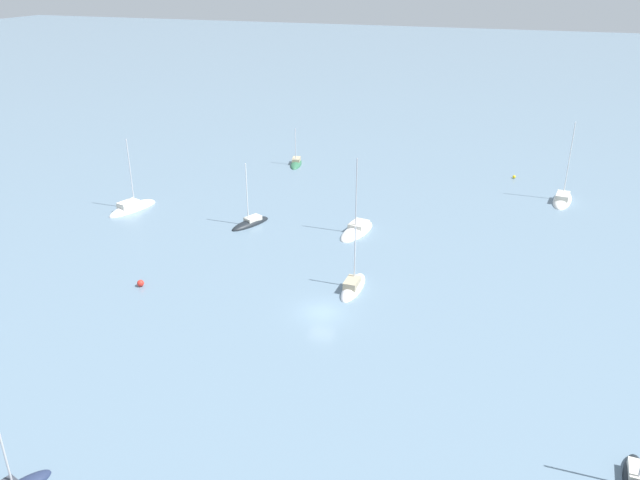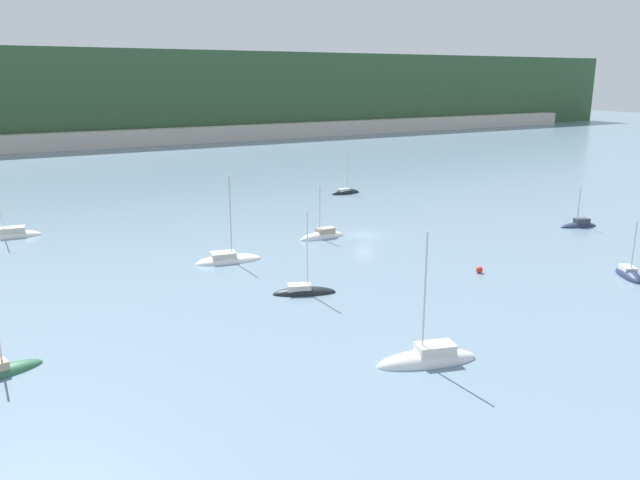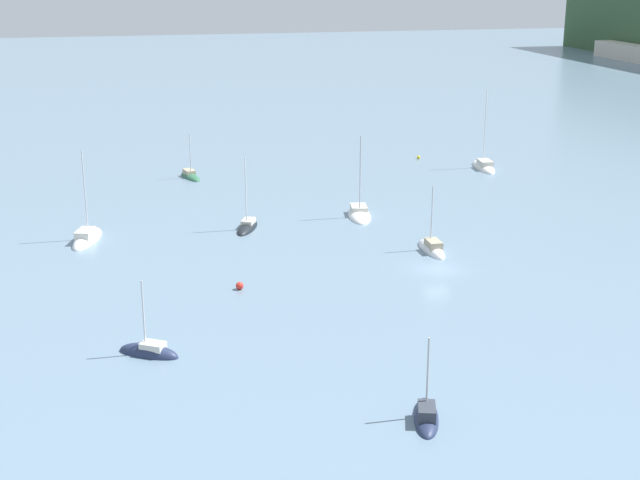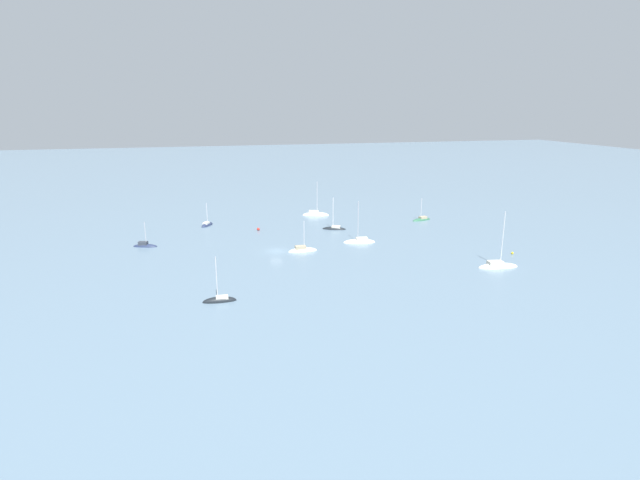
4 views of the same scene
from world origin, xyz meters
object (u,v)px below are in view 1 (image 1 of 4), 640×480
at_px(sailboat_6, 562,200).
at_px(mooring_buoy_1, 141,283).
at_px(sailboat_1, 132,209).
at_px(sailboat_2, 296,164).
at_px(sailboat_5, 251,224).
at_px(sailboat_7, 353,288).
at_px(sailboat_8, 357,231).
at_px(mooring_buoy_0, 514,177).

xyz_separation_m(sailboat_6, mooring_buoy_1, (41.82, -42.08, 0.23)).
height_order(sailboat_1, sailboat_6, sailboat_6).
relative_size(sailboat_1, sailboat_2, 1.59).
relative_size(sailboat_2, sailboat_5, 0.76).
xyz_separation_m(sailboat_5, sailboat_7, (12.44, 17.53, 0.01)).
xyz_separation_m(sailboat_2, sailboat_8, (24.49, 17.69, -0.00)).
bearing_deg(sailboat_6, sailboat_7, 155.80).
bearing_deg(sailboat_7, sailboat_6, -30.49).
distance_m(mooring_buoy_0, mooring_buoy_1, 61.15).
distance_m(sailboat_2, sailboat_7, 44.58).
height_order(mooring_buoy_0, mooring_buoy_1, mooring_buoy_1).
bearing_deg(mooring_buoy_1, sailboat_5, 169.11).
xyz_separation_m(sailboat_7, mooring_buoy_0, (-43.37, 13.74, 0.14)).
bearing_deg(sailboat_6, sailboat_5, 127.04).
bearing_deg(mooring_buoy_1, mooring_buoy_0, 145.12).
relative_size(sailboat_5, sailboat_7, 1.17).
bearing_deg(mooring_buoy_1, sailboat_2, -179.69).
distance_m(sailboat_2, mooring_buoy_1, 45.88).
xyz_separation_m(sailboat_1, sailboat_7, (11.90, 35.13, -0.01)).
bearing_deg(sailboat_5, sailboat_2, -148.63).
bearing_deg(sailboat_1, sailboat_8, -68.55).
xyz_separation_m(sailboat_1, sailboat_5, (-0.54, 17.60, -0.02)).
relative_size(sailboat_8, mooring_buoy_1, 14.64).
bearing_deg(mooring_buoy_1, sailboat_1, -143.38).
distance_m(sailboat_1, sailboat_5, 17.61).
relative_size(sailboat_6, mooring_buoy_0, 23.75).
bearing_deg(mooring_buoy_1, sailboat_6, 134.83).
bearing_deg(mooring_buoy_0, sailboat_8, -31.32).
bearing_deg(sailboat_7, sailboat_2, 29.06).
distance_m(sailboat_2, mooring_buoy_0, 35.47).
height_order(sailboat_6, mooring_buoy_1, sailboat_6).
height_order(sailboat_6, sailboat_7, sailboat_6).
bearing_deg(mooring_buoy_0, sailboat_6, 40.43).
bearing_deg(mooring_buoy_0, sailboat_1, -57.22).
distance_m(sailboat_1, sailboat_6, 60.56).
bearing_deg(sailboat_2, sailboat_5, -5.68).
bearing_deg(sailboat_7, sailboat_5, 54.91).
xyz_separation_m(sailboat_1, mooring_buoy_1, (18.70, 13.90, 0.24)).
height_order(sailboat_1, mooring_buoy_0, sailboat_1).
bearing_deg(sailboat_5, mooring_buoy_1, 12.05).
xyz_separation_m(sailboat_2, sailboat_7, (39.07, 21.47, 0.01)).
relative_size(sailboat_5, mooring_buoy_1, 12.49).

